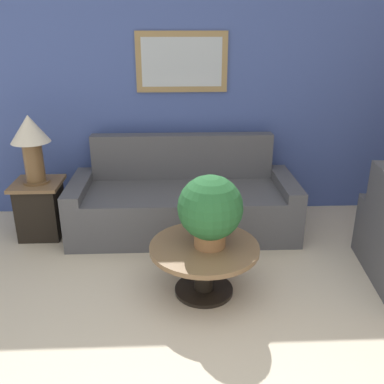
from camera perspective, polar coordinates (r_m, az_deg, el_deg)
wall_back at (r=4.75m, az=0.77°, el=12.57°), size 7.17×0.09×2.60m
couch_main at (r=4.47m, az=-1.16°, el=-1.41°), size 2.30×0.91×0.95m
coffee_table at (r=3.45m, az=1.64°, el=-8.82°), size 0.87×0.87×0.43m
side_table at (r=4.62m, az=-19.54°, el=-2.05°), size 0.47×0.47×0.58m
table_lamp at (r=4.40m, az=-20.71°, el=6.63°), size 0.37×0.37×0.67m
potted_plant_on_table at (r=3.25m, az=2.49°, el=-2.33°), size 0.50×0.50×0.58m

